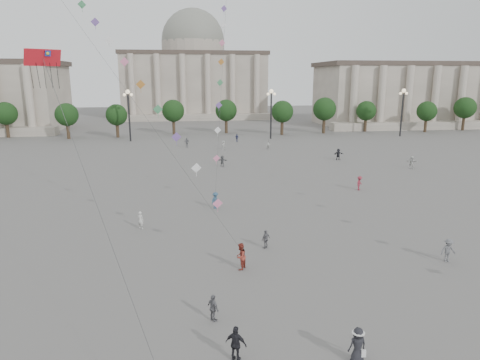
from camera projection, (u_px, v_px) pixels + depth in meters
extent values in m
plane|color=#5A5855|center=(253.00, 314.00, 24.25)|extent=(360.00, 360.00, 0.00)
cube|color=gray|center=(458.00, 95.00, 123.29)|extent=(80.00, 22.00, 16.00)
cube|color=#463A33|center=(462.00, 65.00, 121.28)|extent=(81.60, 22.44, 1.20)
cube|color=gray|center=(194.00, 87.00, 147.28)|extent=(46.00, 30.00, 20.00)
cube|color=#463A33|center=(193.00, 55.00, 144.80)|extent=(46.92, 30.60, 1.20)
cube|color=gray|center=(196.00, 117.00, 132.99)|extent=(48.30, 4.00, 2.00)
cylinder|color=gray|center=(193.00, 49.00, 144.36)|extent=(21.00, 21.00, 5.00)
sphere|color=gray|center=(193.00, 41.00, 143.78)|extent=(21.00, 21.00, 21.00)
cylinder|color=#34281A|center=(9.00, 130.00, 93.85)|extent=(0.70, 0.70, 3.52)
sphere|color=black|center=(7.00, 113.00, 92.99)|extent=(5.12, 5.12, 5.12)
cylinder|color=#34281A|center=(66.00, 129.00, 95.34)|extent=(0.70, 0.70, 3.52)
sphere|color=black|center=(64.00, 113.00, 94.48)|extent=(5.12, 5.12, 5.12)
cylinder|color=#34281A|center=(121.00, 129.00, 96.83)|extent=(0.70, 0.70, 3.52)
sphere|color=black|center=(120.00, 112.00, 95.97)|extent=(5.12, 5.12, 5.12)
cylinder|color=#34281A|center=(174.00, 128.00, 98.32)|extent=(0.70, 0.70, 3.52)
sphere|color=black|center=(174.00, 112.00, 97.46)|extent=(5.12, 5.12, 5.12)
cylinder|color=#34281A|center=(226.00, 127.00, 99.80)|extent=(0.70, 0.70, 3.52)
sphere|color=black|center=(226.00, 111.00, 98.94)|extent=(5.12, 5.12, 5.12)
cylinder|color=#34281A|center=(277.00, 126.00, 101.29)|extent=(0.70, 0.70, 3.52)
sphere|color=black|center=(277.00, 111.00, 100.43)|extent=(5.12, 5.12, 5.12)
cylinder|color=#34281A|center=(325.00, 126.00, 102.78)|extent=(0.70, 0.70, 3.52)
sphere|color=black|center=(326.00, 110.00, 101.92)|extent=(5.12, 5.12, 5.12)
cylinder|color=#34281A|center=(373.00, 125.00, 104.27)|extent=(0.70, 0.70, 3.52)
sphere|color=black|center=(374.00, 110.00, 103.41)|extent=(5.12, 5.12, 5.12)
cylinder|color=#34281A|center=(419.00, 124.00, 105.75)|extent=(0.70, 0.70, 3.52)
sphere|color=black|center=(420.00, 109.00, 104.89)|extent=(5.12, 5.12, 5.12)
cylinder|color=#34281A|center=(464.00, 124.00, 107.24)|extent=(0.70, 0.70, 3.52)
sphere|color=black|center=(466.00, 109.00, 106.38)|extent=(5.12, 5.12, 5.12)
cylinder|color=#262628|center=(129.00, 117.00, 88.73)|extent=(0.36, 0.36, 10.00)
sphere|color=#FFE5B2|center=(128.00, 92.00, 87.51)|extent=(0.90, 0.90, 0.90)
sphere|color=#FFE5B2|center=(124.00, 95.00, 87.57)|extent=(0.60, 0.60, 0.60)
sphere|color=#FFE5B2|center=(131.00, 95.00, 87.74)|extent=(0.60, 0.60, 0.60)
cylinder|color=#262628|center=(271.00, 116.00, 92.45)|extent=(0.36, 0.36, 10.00)
sphere|color=#FFE5B2|center=(271.00, 91.00, 91.23)|extent=(0.90, 0.90, 0.90)
sphere|color=#FFE5B2|center=(268.00, 94.00, 91.29)|extent=(0.60, 0.60, 0.60)
sphere|color=#FFE5B2|center=(275.00, 94.00, 91.46)|extent=(0.60, 0.60, 0.60)
cylinder|color=#262628|center=(402.00, 114.00, 96.17)|extent=(0.36, 0.36, 10.00)
sphere|color=#FFE5B2|center=(404.00, 91.00, 94.95)|extent=(0.90, 0.90, 0.90)
sphere|color=#FFE5B2|center=(401.00, 93.00, 95.00)|extent=(0.60, 0.60, 0.60)
sphere|color=#FFE5B2|center=(407.00, 93.00, 95.18)|extent=(0.60, 0.60, 0.60)
imported|color=navy|center=(237.00, 138.00, 89.00)|extent=(1.01, 0.64, 1.60)
imported|color=white|center=(224.00, 145.00, 79.44)|extent=(1.02, 1.61, 1.66)
imported|color=#5D5E61|center=(448.00, 250.00, 30.90)|extent=(1.15, 0.68, 1.76)
imported|color=beige|center=(412.00, 162.00, 62.77)|extent=(1.63, 1.61, 1.87)
imported|color=maroon|center=(359.00, 183.00, 50.67)|extent=(1.22, 1.23, 1.70)
imported|color=black|center=(338.00, 154.00, 69.42)|extent=(1.75, 0.77, 1.82)
imported|color=#56575B|center=(222.00, 161.00, 64.27)|extent=(1.59, 1.13, 1.66)
imported|color=silver|center=(141.00, 220.00, 37.69)|extent=(0.70, 0.64, 1.61)
imported|color=slate|center=(187.00, 143.00, 81.68)|extent=(1.12, 0.54, 1.85)
imported|color=beige|center=(269.00, 145.00, 79.69)|extent=(1.02, 0.94, 1.68)
imported|color=slate|center=(266.00, 239.00, 33.43)|extent=(0.92, 0.80, 1.48)
imported|color=black|center=(236.00, 344.00, 20.03)|extent=(1.13, 0.88, 1.79)
imported|color=slate|center=(213.00, 308.00, 23.36)|extent=(0.80, 0.99, 1.57)
imported|color=maroon|center=(241.00, 256.00, 29.68)|extent=(1.10, 1.17, 1.91)
imported|color=#2F4E6A|center=(215.00, 200.00, 43.58)|extent=(1.23, 1.24, 1.72)
imported|color=black|center=(358.00, 345.00, 19.93)|extent=(0.94, 0.68, 1.78)
cone|color=white|center=(359.00, 331.00, 19.76)|extent=(0.52, 0.52, 0.14)
cylinder|color=white|center=(358.00, 333.00, 19.77)|extent=(0.60, 0.60, 0.02)
cube|color=white|center=(363.00, 353.00, 19.89)|extent=(0.22, 0.10, 0.35)
cube|color=red|center=(43.00, 58.00, 26.79)|extent=(2.12, 1.64, 1.02)
cube|color=#178327|center=(36.00, 53.00, 26.65)|extent=(0.40, 0.35, 0.34)
cube|color=#1F3CAA|center=(48.00, 53.00, 26.73)|extent=(0.40, 0.35, 0.34)
sphere|color=gold|center=(36.00, 53.00, 26.61)|extent=(0.20, 0.20, 0.20)
sphere|color=gold|center=(48.00, 53.00, 26.69)|extent=(0.20, 0.20, 0.20)
cylinder|color=#3F3F3F|center=(90.00, 186.00, 20.73)|extent=(0.02, 0.02, 22.47)
cube|color=pink|center=(218.00, 203.00, 30.49)|extent=(0.76, 0.25, 0.76)
cube|color=white|center=(196.00, 168.00, 31.55)|extent=(0.76, 0.25, 0.76)
cube|color=#7854A8|center=(176.00, 137.00, 32.64)|extent=(0.76, 0.25, 0.76)
cube|color=#43925D|center=(158.00, 109.00, 33.77)|extent=(0.76, 0.25, 0.76)
cube|color=#BC752C|center=(141.00, 84.00, 34.91)|extent=(0.76, 0.25, 0.76)
cube|color=pink|center=(124.00, 62.00, 36.06)|extent=(0.76, 0.25, 0.76)
cube|color=white|center=(109.00, 41.00, 37.23)|extent=(0.76, 0.25, 0.76)
cube|color=#7854A8|center=(95.00, 22.00, 38.40)|extent=(0.76, 0.25, 0.76)
cube|color=#43925D|center=(82.00, 4.00, 39.58)|extent=(0.76, 0.25, 0.76)
cube|color=pink|center=(217.00, 158.00, 44.37)|extent=(0.76, 0.25, 0.76)
cube|color=white|center=(218.00, 130.00, 45.46)|extent=(0.76, 0.25, 0.76)
cube|color=#7854A8|center=(219.00, 105.00, 46.60)|extent=(0.76, 0.25, 0.76)
cube|color=#43925D|center=(220.00, 83.00, 47.78)|extent=(0.76, 0.25, 0.76)
cube|color=#BC752C|center=(221.00, 62.00, 48.97)|extent=(0.76, 0.25, 0.76)
cube|color=pink|center=(222.00, 43.00, 50.18)|extent=(0.76, 0.25, 0.76)
cube|color=white|center=(223.00, 25.00, 51.40)|extent=(0.76, 0.25, 0.76)
cube|color=#7854A8|center=(224.00, 9.00, 52.63)|extent=(0.76, 0.25, 0.76)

